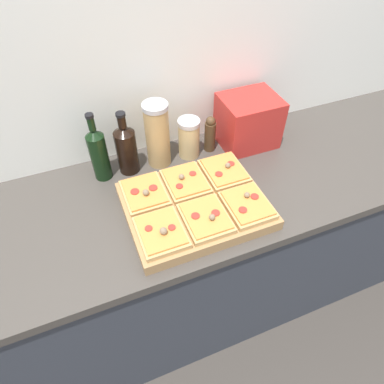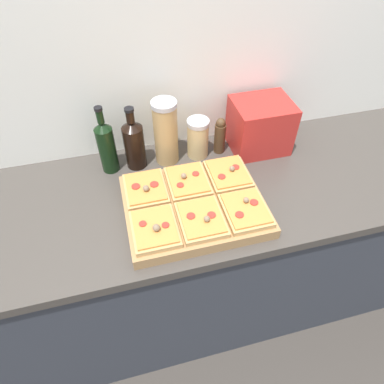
{
  "view_description": "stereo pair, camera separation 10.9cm",
  "coord_description": "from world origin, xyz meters",
  "px_view_note": "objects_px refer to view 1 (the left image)",
  "views": [
    {
      "loc": [
        -0.37,
        -0.54,
        1.86
      ],
      "look_at": [
        -0.05,
        0.25,
        0.98
      ],
      "focal_mm": 32.0,
      "sensor_mm": 36.0,
      "label": 1
    },
    {
      "loc": [
        -0.26,
        -0.58,
        1.86
      ],
      "look_at": [
        -0.05,
        0.25,
        0.98
      ],
      "focal_mm": 32.0,
      "sensor_mm": 36.0,
      "label": 2
    }
  ],
  "objects_px": {
    "olive_oil_bottle": "(99,153)",
    "pepper_mill": "(210,134)",
    "cutting_board": "(195,206)",
    "grain_jar_short": "(189,138)",
    "grain_jar_tall": "(157,135)",
    "toaster_oven": "(248,121)",
    "wine_bottle": "(126,148)"
  },
  "relations": [
    {
      "from": "wine_bottle",
      "to": "pepper_mill",
      "type": "xyz_separation_m",
      "value": [
        0.36,
        0.0,
        -0.03
      ]
    },
    {
      "from": "olive_oil_bottle",
      "to": "toaster_oven",
      "type": "xyz_separation_m",
      "value": [
        0.64,
        -0.01,
        -0.01
      ]
    },
    {
      "from": "cutting_board",
      "to": "grain_jar_tall",
      "type": "height_order",
      "value": "grain_jar_tall"
    },
    {
      "from": "olive_oil_bottle",
      "to": "wine_bottle",
      "type": "relative_size",
      "value": 1.08
    },
    {
      "from": "cutting_board",
      "to": "olive_oil_bottle",
      "type": "relative_size",
      "value": 1.7
    },
    {
      "from": "pepper_mill",
      "to": "toaster_oven",
      "type": "height_order",
      "value": "toaster_oven"
    },
    {
      "from": "grain_jar_short",
      "to": "wine_bottle",
      "type": "bearing_deg",
      "value": 180.0
    },
    {
      "from": "cutting_board",
      "to": "wine_bottle",
      "type": "xyz_separation_m",
      "value": [
        -0.17,
        0.31,
        0.09
      ]
    },
    {
      "from": "wine_bottle",
      "to": "toaster_oven",
      "type": "relative_size",
      "value": 1.03
    },
    {
      "from": "cutting_board",
      "to": "grain_jar_short",
      "type": "height_order",
      "value": "grain_jar_short"
    },
    {
      "from": "cutting_board",
      "to": "pepper_mill",
      "type": "relative_size",
      "value": 3.0
    },
    {
      "from": "cutting_board",
      "to": "pepper_mill",
      "type": "distance_m",
      "value": 0.37
    },
    {
      "from": "pepper_mill",
      "to": "grain_jar_tall",
      "type": "bearing_deg",
      "value": 180.0
    },
    {
      "from": "olive_oil_bottle",
      "to": "pepper_mill",
      "type": "height_order",
      "value": "olive_oil_bottle"
    },
    {
      "from": "pepper_mill",
      "to": "toaster_oven",
      "type": "bearing_deg",
      "value": -3.67
    },
    {
      "from": "grain_jar_tall",
      "to": "olive_oil_bottle",
      "type": "bearing_deg",
      "value": 180.0
    },
    {
      "from": "wine_bottle",
      "to": "pepper_mill",
      "type": "relative_size",
      "value": 1.64
    },
    {
      "from": "cutting_board",
      "to": "olive_oil_bottle",
      "type": "xyz_separation_m",
      "value": [
        -0.27,
        0.31,
        0.1
      ]
    },
    {
      "from": "wine_bottle",
      "to": "toaster_oven",
      "type": "height_order",
      "value": "wine_bottle"
    },
    {
      "from": "wine_bottle",
      "to": "grain_jar_short",
      "type": "height_order",
      "value": "wine_bottle"
    },
    {
      "from": "toaster_oven",
      "to": "wine_bottle",
      "type": "bearing_deg",
      "value": 178.81
    },
    {
      "from": "toaster_oven",
      "to": "pepper_mill",
      "type": "bearing_deg",
      "value": 176.33
    },
    {
      "from": "olive_oil_bottle",
      "to": "wine_bottle",
      "type": "height_order",
      "value": "olive_oil_bottle"
    },
    {
      "from": "olive_oil_bottle",
      "to": "wine_bottle",
      "type": "distance_m",
      "value": 0.11
    },
    {
      "from": "wine_bottle",
      "to": "grain_jar_tall",
      "type": "xyz_separation_m",
      "value": [
        0.13,
        0.0,
        0.03
      ]
    },
    {
      "from": "olive_oil_bottle",
      "to": "pepper_mill",
      "type": "bearing_deg",
      "value": 0.0
    },
    {
      "from": "grain_jar_short",
      "to": "cutting_board",
      "type": "bearing_deg",
      "value": -107.55
    },
    {
      "from": "pepper_mill",
      "to": "toaster_oven",
      "type": "distance_m",
      "value": 0.18
    },
    {
      "from": "cutting_board",
      "to": "toaster_oven",
      "type": "relative_size",
      "value": 1.89
    },
    {
      "from": "grain_jar_tall",
      "to": "toaster_oven",
      "type": "height_order",
      "value": "grain_jar_tall"
    },
    {
      "from": "grain_jar_tall",
      "to": "toaster_oven",
      "type": "bearing_deg",
      "value": -1.58
    },
    {
      "from": "wine_bottle",
      "to": "pepper_mill",
      "type": "height_order",
      "value": "wine_bottle"
    }
  ]
}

